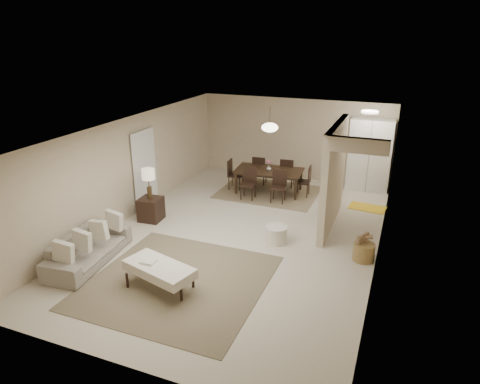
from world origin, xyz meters
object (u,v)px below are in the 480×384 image
at_px(ottoman_bench, 159,269).
at_px(round_pouf, 276,235).
at_px(sofa, 89,248).
at_px(side_table, 151,209).
at_px(wicker_basket, 364,252).
at_px(pantry_cabinet, 370,155).
at_px(dining_table, 268,181).

relative_size(ottoman_bench, round_pouf, 2.99).
bearing_deg(sofa, side_table, -7.61).
xyz_separation_m(ottoman_bench, wicker_basket, (3.35, 2.41, -0.20)).
xyz_separation_m(side_table, round_pouf, (3.25, -0.02, -0.10)).
distance_m(side_table, round_pouf, 3.26).
bearing_deg(pantry_cabinet, sofa, -126.60).
bearing_deg(ottoman_bench, pantry_cabinet, 81.69).
distance_m(ottoman_bench, side_table, 3.10).
height_order(ottoman_bench, dining_table, dining_table).
bearing_deg(wicker_basket, pantry_cabinet, 95.25).
bearing_deg(wicker_basket, sofa, -157.90).
xyz_separation_m(sofa, wicker_basket, (5.20, 2.11, -0.12)).
distance_m(round_pouf, wicker_basket, 1.90).
relative_size(sofa, dining_table, 1.08).
bearing_deg(pantry_cabinet, wicker_basket, -84.75).
bearing_deg(ottoman_bench, sofa, -173.95).
bearing_deg(ottoman_bench, dining_table, 101.94).
distance_m(pantry_cabinet, ottoman_bench, 7.41).
xyz_separation_m(pantry_cabinet, round_pouf, (-1.50, -4.25, -0.86)).
xyz_separation_m(pantry_cabinet, wicker_basket, (0.40, -4.35, -0.87)).
relative_size(sofa, round_pouf, 4.26).
relative_size(pantry_cabinet, sofa, 1.01).
bearing_deg(wicker_basket, round_pouf, 176.98).
bearing_deg(side_table, dining_table, 53.97).
bearing_deg(side_table, round_pouf, -0.27).
height_order(pantry_cabinet, sofa, pantry_cabinet).
bearing_deg(wicker_basket, ottoman_bench, -144.25).
bearing_deg(pantry_cabinet, dining_table, -153.28).
distance_m(sofa, dining_table, 5.57).
relative_size(pantry_cabinet, ottoman_bench, 1.44).
xyz_separation_m(ottoman_bench, round_pouf, (1.45, 2.51, -0.20)).
xyz_separation_m(sofa, round_pouf, (3.30, 2.21, -0.11)).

